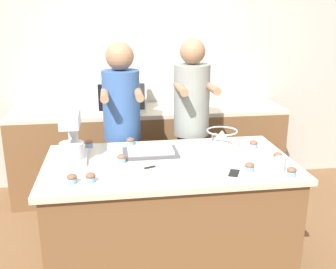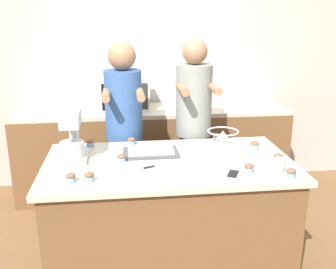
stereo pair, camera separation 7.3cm
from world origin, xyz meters
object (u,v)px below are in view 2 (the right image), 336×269
at_px(baking_tray, 151,152).
at_px(cupcake_3, 255,145).
at_px(person_left, 125,134).
at_px(drinking_glass, 280,166).
at_px(cupcake_4, 249,168).
at_px(cell_phone, 233,174).
at_px(cupcake_2, 90,143).
at_px(stand_mixer, 72,138).
at_px(mixing_bowl, 223,139).
at_px(cupcake_6, 291,173).
at_px(person_right, 193,131).
at_px(knife, 156,166).
at_px(cupcake_1, 89,176).
at_px(cupcake_8, 131,141).
at_px(microwave_oven, 124,94).
at_px(cupcake_9, 71,177).
at_px(cupcake_7, 278,158).
at_px(small_plate, 160,175).
at_px(cupcake_5, 122,158).
at_px(cupcake_0, 217,137).

height_order(baking_tray, cupcake_3, cupcake_3).
bearing_deg(person_left, cupcake_3, -26.37).
relative_size(drinking_glass, cupcake_4, 1.71).
bearing_deg(baking_tray, cupcake_4, -34.29).
bearing_deg(cell_phone, cupcake_2, 143.97).
relative_size(person_left, drinking_glass, 15.62).
bearing_deg(stand_mixer, cupcake_3, 2.71).
relative_size(person_left, mixing_bowl, 6.97).
height_order(cupcake_4, cupcake_6, same).
relative_size(person_right, knife, 7.98).
distance_m(cupcake_1, cupcake_8, 0.73).
bearing_deg(knife, mixing_bowl, 28.52).
xyz_separation_m(stand_mixer, cupcake_4, (1.16, -0.38, -0.13)).
height_order(cupcake_1, cupcake_2, same).
distance_m(cupcake_1, cupcake_6, 1.26).
bearing_deg(microwave_oven, cupcake_1, -98.16).
xyz_separation_m(drinking_glass, cupcake_6, (0.05, -0.06, -0.02)).
height_order(person_left, knife, person_left).
bearing_deg(cupcake_6, knife, 160.53).
bearing_deg(cupcake_8, cupcake_9, -120.15).
distance_m(baking_tray, cupcake_2, 0.51).
height_order(baking_tray, knife, baking_tray).
distance_m(person_left, cupcake_2, 0.39).
xyz_separation_m(stand_mixer, cupcake_8, (0.42, 0.27, -0.13)).
bearing_deg(cupcake_2, cupcake_3, -9.42).
bearing_deg(drinking_glass, cupcake_6, -52.07).
height_order(baking_tray, cupcake_7, cupcake_7).
relative_size(small_plate, cupcake_2, 3.35).
bearing_deg(cupcake_7, person_left, 143.86).
relative_size(knife, cupcake_8, 3.39).
relative_size(mixing_bowl, knife, 1.13).
distance_m(small_plate, cupcake_8, 0.67).
relative_size(cupcake_2, cupcake_9, 1.00).
height_order(mixing_bowl, baking_tray, mixing_bowl).
height_order(person_right, mixing_bowl, person_right).
height_order(stand_mixer, knife, stand_mixer).
xyz_separation_m(cupcake_4, cupcake_8, (-0.74, 0.65, 0.00)).
bearing_deg(cupcake_3, drinking_glass, -90.40).
bearing_deg(cupcake_7, mixing_bowl, 136.24).
bearing_deg(drinking_glass, small_plate, 175.97).
bearing_deg(cupcake_8, cupcake_6, -38.11).
distance_m(mixing_bowl, cupcake_9, 1.18).
bearing_deg(cupcake_3, cupcake_2, 170.58).
bearing_deg(cupcake_9, knife, 19.99).
distance_m(cupcake_4, cupcake_8, 0.99).
relative_size(cupcake_5, cupcake_9, 1.00).
bearing_deg(small_plate, person_right, 67.59).
bearing_deg(person_right, cupcake_0, -60.81).
bearing_deg(cell_phone, cupcake_4, 17.90).
distance_m(person_right, cupcake_3, 0.62).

